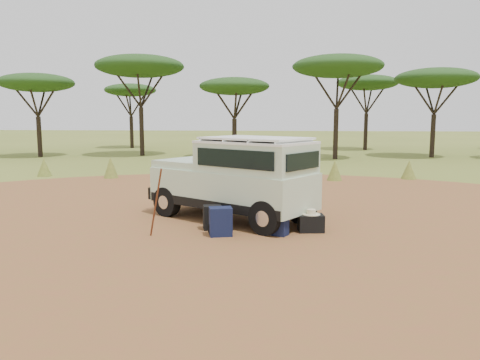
# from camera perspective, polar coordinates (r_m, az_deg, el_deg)

# --- Properties ---
(ground) EXTENTS (140.00, 140.00, 0.00)m
(ground) POSITION_cam_1_polar(r_m,az_deg,el_deg) (10.37, -0.48, -6.20)
(ground) COLOR #5E6C26
(ground) RESTS_ON ground
(dirt_clearing) EXTENTS (23.00, 23.00, 0.01)m
(dirt_clearing) POSITION_cam_1_polar(r_m,az_deg,el_deg) (10.37, -0.48, -6.18)
(dirt_clearing) COLOR brown
(dirt_clearing) RESTS_ON ground
(grass_fringe) EXTENTS (36.60, 1.60, 0.90)m
(grass_fringe) POSITION_cam_1_polar(r_m,az_deg,el_deg) (18.82, 2.61, 1.38)
(grass_fringe) COLOR #5E6C26
(grass_fringe) RESTS_ON ground
(acacia_treeline) EXTENTS (46.70, 13.20, 6.26)m
(acacia_treeline) POSITION_cam_1_polar(r_m,az_deg,el_deg) (29.91, 5.02, 12.32)
(acacia_treeline) COLOR black
(acacia_treeline) RESTS_ON ground
(safari_vehicle) EXTENTS (4.35, 3.61, 2.03)m
(safari_vehicle) POSITION_cam_1_polar(r_m,az_deg,el_deg) (11.20, -0.48, -0.04)
(safari_vehicle) COLOR beige
(safari_vehicle) RESTS_ON ground
(walking_staff) EXTENTS (0.40, 0.38, 1.47)m
(walking_staff) POSITION_cam_1_polar(r_m,az_deg,el_deg) (9.75, -10.22, -2.79)
(walking_staff) COLOR maroon
(walking_staff) RESTS_ON ground
(backpack_black) EXTENTS (0.46, 0.39, 0.55)m
(backpack_black) POSITION_cam_1_polar(r_m,az_deg,el_deg) (10.44, -3.38, -4.58)
(backpack_black) COLOR black
(backpack_black) RESTS_ON ground
(backpack_navy) EXTENTS (0.54, 0.44, 0.61)m
(backpack_navy) POSITION_cam_1_polar(r_m,az_deg,el_deg) (9.87, -2.38, -5.10)
(backpack_navy) COLOR #13193E
(backpack_navy) RESTS_ON ground
(backpack_olive) EXTENTS (0.41, 0.33, 0.51)m
(backpack_olive) POSITION_cam_1_polar(r_m,az_deg,el_deg) (10.54, 3.27, -4.56)
(backpack_olive) COLOR #35411E
(backpack_olive) RESTS_ON ground
(duffel_navy) EXTENTS (0.44, 0.40, 0.40)m
(duffel_navy) POSITION_cam_1_polar(r_m,az_deg,el_deg) (9.96, 4.76, -5.62)
(duffel_navy) COLOR #13193E
(duffel_navy) RESTS_ON ground
(hard_case) EXTENTS (0.59, 0.45, 0.38)m
(hard_case) POSITION_cam_1_polar(r_m,az_deg,el_deg) (10.35, 8.64, -5.23)
(hard_case) COLOR black
(hard_case) RESTS_ON ground
(stuff_sack) EXTENTS (0.32, 0.32, 0.29)m
(stuff_sack) POSITION_cam_1_polar(r_m,az_deg,el_deg) (10.06, -3.00, -5.81)
(stuff_sack) COLOR black
(stuff_sack) RESTS_ON ground
(safari_hat) EXTENTS (0.39, 0.39, 0.11)m
(safari_hat) POSITION_cam_1_polar(r_m,az_deg,el_deg) (10.30, 8.67, -3.96)
(safari_hat) COLOR beige
(safari_hat) RESTS_ON hard_case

